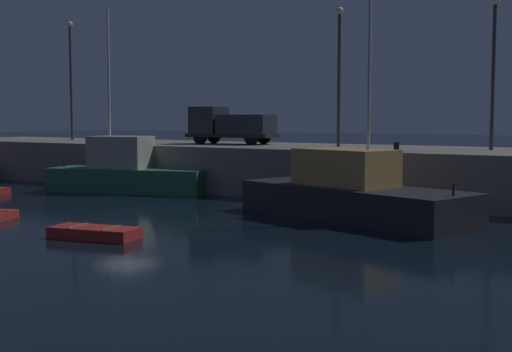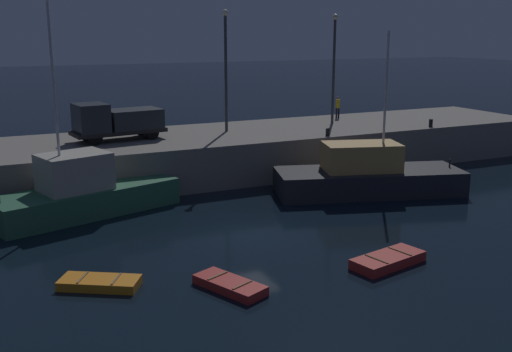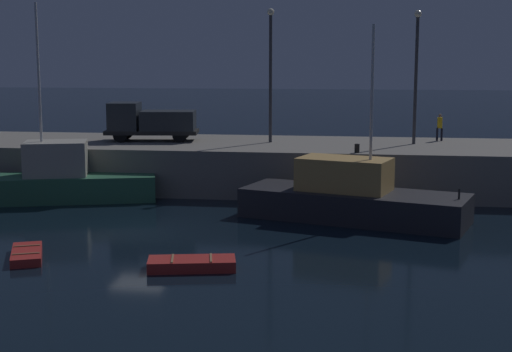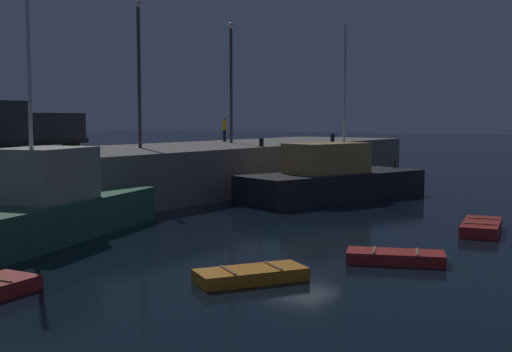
{
  "view_description": "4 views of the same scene",
  "coord_description": "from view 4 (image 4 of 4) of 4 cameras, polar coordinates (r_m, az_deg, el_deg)",
  "views": [
    {
      "loc": [
        22.65,
        -24.03,
        4.49
      ],
      "look_at": [
        4.3,
        4.65,
        1.61
      ],
      "focal_mm": 48.46,
      "sensor_mm": 36.0,
      "label": 1
    },
    {
      "loc": [
        -11.13,
        -24.61,
        9.51
      ],
      "look_at": [
        2.76,
        4.81,
        1.62
      ],
      "focal_mm": 41.72,
      "sensor_mm": 36.0,
      "label": 2
    },
    {
      "loc": [
        10.16,
        -33.03,
        8.03
      ],
      "look_at": [
        4.65,
        6.19,
        1.76
      ],
      "focal_mm": 52.63,
      "sensor_mm": 36.0,
      "label": 3
    },
    {
      "loc": [
        -21.71,
        -13.12,
        4.44
      ],
      "look_at": [
        5.39,
        6.0,
        1.49
      ],
      "focal_mm": 45.71,
      "sensor_mm": 36.0,
      "label": 4
    }
  ],
  "objects": [
    {
      "name": "bollard_west",
      "position": [
        38.57,
        0.47,
        2.97
      ],
      "size": [
        0.28,
        0.28,
        0.49
      ],
      "primitive_type": "cylinder",
      "color": "black",
      "rests_on": "pier_quay"
    },
    {
      "name": "ground_plane",
      "position": [
        25.75,
        4.01,
        -4.86
      ],
      "size": [
        320.0,
        320.0,
        0.0
      ],
      "primitive_type": "plane",
      "color": "black"
    },
    {
      "name": "pier_quay",
      "position": [
        34.05,
        -14.93,
        -0.24
      ],
      "size": [
        58.52,
        9.34,
        2.77
      ],
      "color": "gray",
      "rests_on": "ground"
    },
    {
      "name": "bollard_central",
      "position": [
        46.14,
        6.71,
        3.33
      ],
      "size": [
        0.28,
        0.28,
        0.57
      ],
      "primitive_type": "cylinder",
      "color": "black",
      "rests_on": "pier_quay"
    },
    {
      "name": "lamp_post_central",
      "position": [
        44.28,
        -2.2,
        9.01
      ],
      "size": [
        0.44,
        0.44,
        8.06
      ],
      "color": "#38383D",
      "rests_on": "pier_quay"
    },
    {
      "name": "dinghy_orange_near",
      "position": [
        20.66,
        12.11,
        -6.95
      ],
      "size": [
        2.22,
        3.17,
        0.39
      ],
      "color": "#B22823",
      "rests_on": "ground"
    },
    {
      "name": "dockworker",
      "position": [
        46.72,
        -2.77,
        4.24
      ],
      "size": [
        0.43,
        0.42,
        1.73
      ],
      "color": "black",
      "rests_on": "pier_quay"
    },
    {
      "name": "rowboat_blue_far",
      "position": [
        17.97,
        -0.46,
        -8.65
      ],
      "size": [
        3.21,
        2.6,
        0.39
      ],
      "color": "orange",
      "rests_on": "ground"
    },
    {
      "name": "utility_truck",
      "position": [
        32.17,
        -19.63,
        4.03
      ],
      "size": [
        6.05,
        2.96,
        2.44
      ],
      "color": "black",
      "rests_on": "pier_quay"
    },
    {
      "name": "rowboat_white_mid",
      "position": [
        26.91,
        19.12,
        -4.24
      ],
      "size": [
        3.54,
        2.02,
        0.47
      ],
      "color": "#B22823",
      "rests_on": "ground"
    },
    {
      "name": "lamp_post_east",
      "position": [
        37.46,
        -10.22,
        9.78
      ],
      "size": [
        0.44,
        0.44,
        8.22
      ],
      "color": "#38383D",
      "rests_on": "pier_quay"
    },
    {
      "name": "fishing_boat_white",
      "position": [
        36.0,
        6.64,
        -0.28
      ],
      "size": [
        11.72,
        6.82,
        9.6
      ],
      "color": "#232328",
      "rests_on": "ground"
    },
    {
      "name": "fishing_trawler_red",
      "position": [
        25.43,
        -17.31,
        -2.49
      ],
      "size": [
        10.29,
        5.81,
        10.99
      ],
      "color": "#2D6647",
      "rests_on": "ground"
    }
  ]
}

